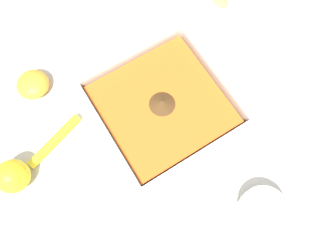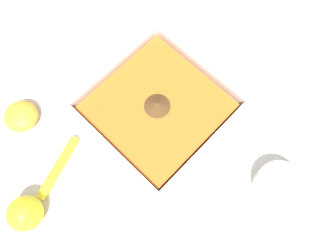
{
  "view_description": "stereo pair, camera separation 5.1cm",
  "coord_description": "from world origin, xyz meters",
  "views": [
    {
      "loc": [
        -0.12,
        -0.2,
        0.64
      ],
      "look_at": [
        -0.01,
        -0.02,
        0.03
      ],
      "focal_mm": 35.0,
      "sensor_mm": 36.0,
      "label": 1
    },
    {
      "loc": [
        -0.16,
        -0.16,
        0.64
      ],
      "look_at": [
        -0.01,
        -0.02,
        0.03
      ],
      "focal_mm": 35.0,
      "sensor_mm": 36.0,
      "label": 2
    }
  ],
  "objects": [
    {
      "name": "lemon_half",
      "position": [
        -0.2,
        0.21,
        0.02
      ],
      "size": [
        0.07,
        0.07,
        0.04
      ],
      "color": "orange",
      "rests_on": "ground_plane"
    },
    {
      "name": "spice_bowl",
      "position": [
        0.05,
        -0.25,
        0.02
      ],
      "size": [
        0.09,
        0.09,
        0.04
      ],
      "color": "silver",
      "rests_on": "ground_plane"
    },
    {
      "name": "square_dish",
      "position": [
        0.0,
        0.02,
        0.02
      ],
      "size": [
        0.25,
        0.25,
        0.05
      ],
      "color": "silver",
      "rests_on": "ground_plane"
    },
    {
      "name": "ground_plane",
      "position": [
        0.0,
        0.0,
        0.0
      ],
      "size": [
        4.0,
        4.0,
        0.0
      ],
      "primitive_type": "plane",
      "color": "beige"
    },
    {
      "name": "lemon_squeezer",
      "position": [
        -0.3,
        0.05,
        0.03
      ],
      "size": [
        0.19,
        0.09,
        0.06
      ],
      "rotation": [
        0.0,
        0.0,
        3.46
      ],
      "color": "yellow",
      "rests_on": "ground_plane"
    }
  ]
}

